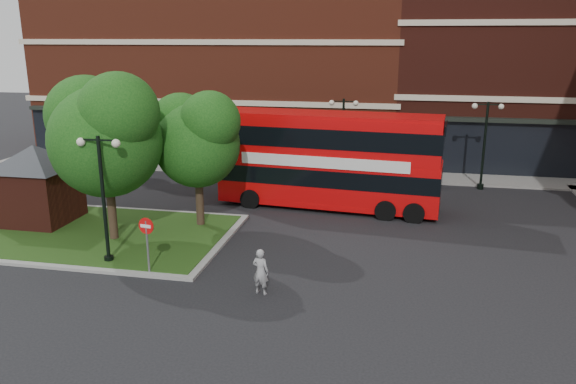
% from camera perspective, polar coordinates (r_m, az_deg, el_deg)
% --- Properties ---
extents(ground, '(120.00, 120.00, 0.00)m').
position_cam_1_polar(ground, '(20.82, -4.43, -8.60)').
color(ground, black).
rests_on(ground, ground).
extents(pavement_far, '(44.00, 3.00, 0.12)m').
position_cam_1_polar(pavement_far, '(36.15, 2.66, 2.04)').
color(pavement_far, slate).
rests_on(pavement_far, ground).
extents(terrace_far_left, '(26.00, 12.00, 14.00)m').
position_cam_1_polar(terrace_far_left, '(44.32, -6.24, 13.54)').
color(terrace_far_left, maroon).
rests_on(terrace_far_left, ground).
extents(terrace_far_right, '(18.00, 12.00, 16.00)m').
position_cam_1_polar(terrace_far_right, '(43.14, 23.75, 13.63)').
color(terrace_far_right, '#471911').
rests_on(terrace_far_right, ground).
extents(traffic_island, '(12.60, 7.60, 0.15)m').
position_cam_1_polar(traffic_island, '(26.45, -19.57, -3.98)').
color(traffic_island, gray).
rests_on(traffic_island, ground).
extents(kiosk, '(6.51, 6.51, 3.60)m').
position_cam_1_polar(kiosk, '(28.27, -24.19, 1.53)').
color(kiosk, '#471911').
rests_on(kiosk, traffic_island).
extents(tree_island_west, '(5.40, 4.71, 7.21)m').
position_cam_1_polar(tree_island_west, '(24.27, -18.22, 5.99)').
color(tree_island_west, '#2D2116').
rests_on(tree_island_west, ground).
extents(tree_island_east, '(4.46, 3.90, 6.29)m').
position_cam_1_polar(tree_island_east, '(25.31, -9.36, 5.66)').
color(tree_island_east, '#2D2116').
rests_on(tree_island_east, ground).
extents(lamp_island, '(1.72, 0.36, 5.00)m').
position_cam_1_polar(lamp_island, '(22.12, -18.29, -0.12)').
color(lamp_island, black).
rests_on(lamp_island, ground).
extents(lamp_far_left, '(1.72, 0.36, 5.00)m').
position_cam_1_polar(lamp_far_left, '(33.40, 5.59, 5.71)').
color(lamp_far_left, black).
rests_on(lamp_far_left, ground).
extents(lamp_far_right, '(1.72, 0.36, 5.00)m').
position_cam_1_polar(lamp_far_right, '(33.57, 19.35, 4.95)').
color(lamp_far_right, black).
rests_on(lamp_far_right, ground).
extents(bus, '(11.30, 3.57, 4.24)m').
position_cam_1_polar(bus, '(28.30, 4.15, 3.86)').
color(bus, red).
rests_on(bus, ground).
extents(woman, '(0.67, 0.52, 1.62)m').
position_cam_1_polar(woman, '(19.21, -2.80, -8.07)').
color(woman, '#939395').
rests_on(woman, ground).
extents(car_silver, '(4.34, 2.01, 1.44)m').
position_cam_1_polar(car_silver, '(35.59, -7.86, 2.79)').
color(car_silver, '#9EA1A5').
rests_on(car_silver, ground).
extents(car_white, '(4.36, 1.66, 1.42)m').
position_cam_1_polar(car_white, '(33.66, 11.57, 1.86)').
color(car_white, white).
rests_on(car_white, ground).
extents(no_entry_sign, '(0.61, 0.15, 2.21)m').
position_cam_1_polar(no_entry_sign, '(20.99, -14.15, -4.21)').
color(no_entry_sign, slate).
rests_on(no_entry_sign, ground).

